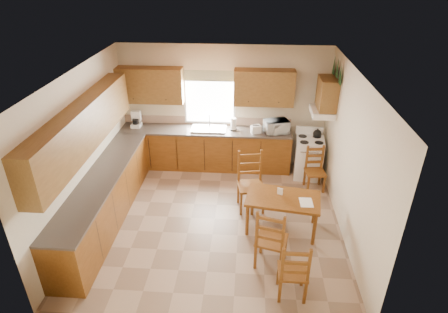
# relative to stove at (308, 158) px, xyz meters

# --- Properties ---
(floor) EXTENTS (4.50, 4.50, 0.00)m
(floor) POSITION_rel_stove_xyz_m (-1.88, -1.69, -0.43)
(floor) COLOR #997D63
(floor) RESTS_ON ground
(ceiling) EXTENTS (4.50, 4.50, 0.00)m
(ceiling) POSITION_rel_stove_xyz_m (-1.88, -1.69, 2.27)
(ceiling) COLOR brown
(ceiling) RESTS_ON floor
(wall_left) EXTENTS (4.50, 4.50, 0.00)m
(wall_left) POSITION_rel_stove_xyz_m (-4.13, -1.69, 0.92)
(wall_left) COLOR beige
(wall_left) RESTS_ON floor
(wall_right) EXTENTS (4.50, 4.50, 0.00)m
(wall_right) POSITION_rel_stove_xyz_m (0.37, -1.69, 0.92)
(wall_right) COLOR beige
(wall_right) RESTS_ON floor
(wall_back) EXTENTS (4.50, 4.50, 0.00)m
(wall_back) POSITION_rel_stove_xyz_m (-1.88, 0.56, 0.92)
(wall_back) COLOR beige
(wall_back) RESTS_ON floor
(wall_front) EXTENTS (4.50, 4.50, 0.00)m
(wall_front) POSITION_rel_stove_xyz_m (-1.88, -3.94, 0.92)
(wall_front) COLOR beige
(wall_front) RESTS_ON floor
(lower_cab_back) EXTENTS (3.75, 0.60, 0.88)m
(lower_cab_back) POSITION_rel_stove_xyz_m (-2.25, 0.26, 0.01)
(lower_cab_back) COLOR brown
(lower_cab_back) RESTS_ON floor
(lower_cab_left) EXTENTS (0.60, 3.60, 0.88)m
(lower_cab_left) POSITION_rel_stove_xyz_m (-3.83, -1.84, 0.01)
(lower_cab_left) COLOR brown
(lower_cab_left) RESTS_ON floor
(counter_back) EXTENTS (3.75, 0.63, 0.04)m
(counter_back) POSITION_rel_stove_xyz_m (-2.25, 0.26, 0.47)
(counter_back) COLOR #473E38
(counter_back) RESTS_ON lower_cab_back
(counter_left) EXTENTS (0.63, 3.60, 0.04)m
(counter_left) POSITION_rel_stove_xyz_m (-3.83, -1.84, 0.47)
(counter_left) COLOR #473E38
(counter_left) RESTS_ON lower_cab_left
(backsplash) EXTENTS (3.75, 0.01, 0.18)m
(backsplash) POSITION_rel_stove_xyz_m (-2.25, 0.55, 0.58)
(backsplash) COLOR tan
(backsplash) RESTS_ON counter_back
(upper_cab_back_left) EXTENTS (1.41, 0.33, 0.75)m
(upper_cab_back_left) POSITION_rel_stove_xyz_m (-3.43, 0.39, 1.43)
(upper_cab_back_left) COLOR brown
(upper_cab_back_left) RESTS_ON wall_back
(upper_cab_back_right) EXTENTS (1.25, 0.33, 0.75)m
(upper_cab_back_right) POSITION_rel_stove_xyz_m (-1.02, 0.39, 1.43)
(upper_cab_back_right) COLOR brown
(upper_cab_back_right) RESTS_ON wall_back
(upper_cab_left) EXTENTS (0.33, 3.60, 0.75)m
(upper_cab_left) POSITION_rel_stove_xyz_m (-3.96, -1.84, 1.43)
(upper_cab_left) COLOR brown
(upper_cab_left) RESTS_ON wall_left
(upper_cab_stove) EXTENTS (0.33, 0.62, 0.62)m
(upper_cab_stove) POSITION_rel_stove_xyz_m (0.20, -0.04, 1.47)
(upper_cab_stove) COLOR brown
(upper_cab_stove) RESTS_ON wall_right
(range_hood) EXTENTS (0.44, 0.62, 0.12)m
(range_hood) POSITION_rel_stove_xyz_m (0.15, -0.04, 1.09)
(range_hood) COLOR white
(range_hood) RESTS_ON wall_right
(window_frame) EXTENTS (1.13, 0.02, 1.18)m
(window_frame) POSITION_rel_stove_xyz_m (-2.18, 0.53, 1.12)
(window_frame) COLOR white
(window_frame) RESTS_ON wall_back
(window_pane) EXTENTS (1.05, 0.01, 1.10)m
(window_pane) POSITION_rel_stove_xyz_m (-2.18, 0.52, 1.12)
(window_pane) COLOR white
(window_pane) RESTS_ON wall_back
(window_valance) EXTENTS (1.19, 0.01, 0.24)m
(window_valance) POSITION_rel_stove_xyz_m (-2.18, 0.50, 1.62)
(window_valance) COLOR #53673C
(window_valance) RESTS_ON wall_back
(sink_basin) EXTENTS (0.75, 0.45, 0.04)m
(sink_basin) POSITION_rel_stove_xyz_m (-2.18, 0.26, 0.51)
(sink_basin) COLOR silver
(sink_basin) RESTS_ON counter_back
(pine_decal_a) EXTENTS (0.22, 0.22, 0.36)m
(pine_decal_a) POSITION_rel_stove_xyz_m (0.33, -0.36, 1.95)
(pine_decal_a) COLOR #193E1D
(pine_decal_a) RESTS_ON wall_right
(pine_decal_b) EXTENTS (0.22, 0.22, 0.36)m
(pine_decal_b) POSITION_rel_stove_xyz_m (0.33, -0.04, 1.99)
(pine_decal_b) COLOR #193E1D
(pine_decal_b) RESTS_ON wall_right
(pine_decal_c) EXTENTS (0.22, 0.22, 0.36)m
(pine_decal_c) POSITION_rel_stove_xyz_m (0.33, 0.28, 1.95)
(pine_decal_c) COLOR #193E1D
(pine_decal_c) RESTS_ON wall_right
(stove) EXTENTS (0.63, 0.65, 0.86)m
(stove) POSITION_rel_stove_xyz_m (0.00, 0.00, 0.00)
(stove) COLOR white
(stove) RESTS_ON floor
(coffeemaker) EXTENTS (0.20, 0.23, 0.30)m
(coffeemaker) POSITION_rel_stove_xyz_m (-3.81, 0.30, 0.64)
(coffeemaker) COLOR white
(coffeemaker) RESTS_ON counter_back
(paper_towel) EXTENTS (0.15, 0.15, 0.28)m
(paper_towel) POSITION_rel_stove_xyz_m (-1.64, 0.28, 0.63)
(paper_towel) COLOR white
(paper_towel) RESTS_ON counter_back
(toaster) EXTENTS (0.24, 0.20, 0.17)m
(toaster) POSITION_rel_stove_xyz_m (-1.16, 0.16, 0.58)
(toaster) COLOR white
(toaster) RESTS_ON counter_back
(microwave) EXTENTS (0.54, 0.45, 0.28)m
(microwave) POSITION_rel_stove_xyz_m (-0.72, 0.21, 0.63)
(microwave) COLOR white
(microwave) RESTS_ON counter_back
(dining_table) EXTENTS (1.33, 0.89, 0.66)m
(dining_table) POSITION_rel_stove_xyz_m (-0.69, -1.88, -0.10)
(dining_table) COLOR brown
(dining_table) RESTS_ON floor
(chair_near_left) EXTENTS (0.55, 0.53, 1.07)m
(chair_near_left) POSITION_rel_stove_xyz_m (-0.91, -2.75, 0.11)
(chair_near_left) COLOR brown
(chair_near_left) RESTS_ON floor
(chair_near_right) EXTENTS (0.41, 0.39, 0.97)m
(chair_near_right) POSITION_rel_stove_xyz_m (-0.64, -3.33, 0.06)
(chair_near_right) COLOR brown
(chair_near_right) RESTS_ON floor
(chair_far_left) EXTENTS (0.55, 0.53, 1.13)m
(chair_far_left) POSITION_rel_stove_xyz_m (-1.23, -1.31, 0.14)
(chair_far_left) COLOR brown
(chair_far_left) RESTS_ON floor
(chair_far_right) EXTENTS (0.43, 0.41, 0.91)m
(chair_far_right) POSITION_rel_stove_xyz_m (0.07, -0.53, 0.03)
(chair_far_right) COLOR brown
(chair_far_right) RESTS_ON floor
(table_paper) EXTENTS (0.22, 0.29, 0.00)m
(table_paper) POSITION_rel_stove_xyz_m (-0.32, -2.01, 0.24)
(table_paper) COLOR white
(table_paper) RESTS_ON dining_table
(table_card) EXTENTS (0.10, 0.06, 0.13)m
(table_card) POSITION_rel_stove_xyz_m (-0.74, -1.80, 0.30)
(table_card) COLOR white
(table_card) RESTS_ON dining_table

